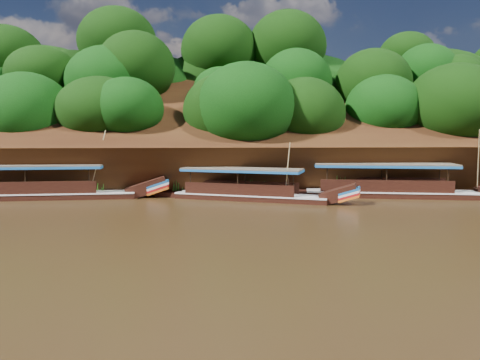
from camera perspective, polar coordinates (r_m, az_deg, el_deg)
The scene contains 6 objects.
ground at distance 27.01m, azimuth 3.47°, elevation -4.61°, with size 160.00×160.00×0.00m, color black.
riverbank at distance 49.27m, azimuth 0.13°, elevation 2.41°, with size 120.00×30.06×19.40m.
boat_0 at distance 37.25m, azimuth 19.57°, elevation -1.13°, with size 15.75×4.96×5.54m.
boat_1 at distance 33.60m, azimuth 2.44°, elevation -1.62°, with size 12.97×6.49×4.62m.
boat_2 at distance 37.14m, azimuth -21.75°, elevation -1.23°, with size 16.10×3.25×5.49m.
reeds at distance 36.08m, azimuth -2.29°, elevation -0.50°, with size 48.83×2.02×2.08m.
Camera 1 is at (-3.38, -26.33, 4.96)m, focal length 35.00 mm.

